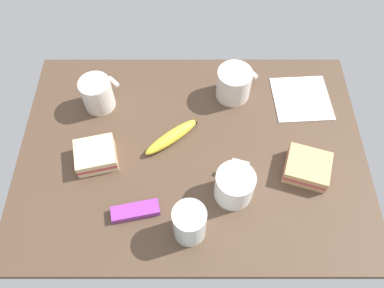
{
  "coord_description": "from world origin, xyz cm",
  "views": [
    {
      "loc": [
        0.0,
        -50.14,
        87.42
      ],
      "look_at": [
        0.0,
        0.0,
        5.0
      ],
      "focal_mm": 35.54,
      "sensor_mm": 36.0,
      "label": 1
    }
  ],
  "objects_px": {
    "sandwich_side": "(307,167)",
    "banana": "(172,137)",
    "coffee_mug_spare": "(234,83)",
    "sandwich_main": "(96,155)",
    "coffee_mug_black": "(234,185)",
    "glass_of_milk": "(189,224)",
    "coffee_mug_milky": "(97,94)",
    "paper_napkin": "(301,98)",
    "snack_bar": "(135,211)"
  },
  "relations": [
    {
      "from": "sandwich_side",
      "to": "banana",
      "type": "distance_m",
      "value": 0.35
    },
    {
      "from": "coffee_mug_spare",
      "to": "sandwich_main",
      "type": "bearing_deg",
      "value": -149.23
    },
    {
      "from": "coffee_mug_black",
      "to": "glass_of_milk",
      "type": "height_order",
      "value": "glass_of_milk"
    },
    {
      "from": "coffee_mug_milky",
      "to": "sandwich_main",
      "type": "bearing_deg",
      "value": -85.62
    },
    {
      "from": "coffee_mug_black",
      "to": "coffee_mug_milky",
      "type": "xyz_separation_m",
      "value": [
        -0.36,
        0.27,
        0.0
      ]
    },
    {
      "from": "sandwich_main",
      "to": "paper_napkin",
      "type": "relative_size",
      "value": 0.74
    },
    {
      "from": "coffee_mug_spare",
      "to": "banana",
      "type": "distance_m",
      "value": 0.23
    },
    {
      "from": "sandwich_main",
      "to": "coffee_mug_black",
      "type": "bearing_deg",
      "value": -15.42
    },
    {
      "from": "banana",
      "to": "snack_bar",
      "type": "distance_m",
      "value": 0.22
    },
    {
      "from": "coffee_mug_milky",
      "to": "coffee_mug_spare",
      "type": "distance_m",
      "value": 0.37
    },
    {
      "from": "banana",
      "to": "snack_bar",
      "type": "bearing_deg",
      "value": -111.64
    },
    {
      "from": "coffee_mug_milky",
      "to": "sandwich_side",
      "type": "height_order",
      "value": "coffee_mug_milky"
    },
    {
      "from": "coffee_mug_milky",
      "to": "glass_of_milk",
      "type": "distance_m",
      "value": 0.44
    },
    {
      "from": "paper_napkin",
      "to": "snack_bar",
      "type": "bearing_deg",
      "value": -142.48
    },
    {
      "from": "paper_napkin",
      "to": "banana",
      "type": "bearing_deg",
      "value": -159.19
    },
    {
      "from": "sandwich_side",
      "to": "snack_bar",
      "type": "bearing_deg",
      "value": -165.4
    },
    {
      "from": "coffee_mug_milky",
      "to": "sandwich_main",
      "type": "relative_size",
      "value": 0.86
    },
    {
      "from": "sandwich_side",
      "to": "paper_napkin",
      "type": "xyz_separation_m",
      "value": [
        0.03,
        0.23,
        -0.02
      ]
    },
    {
      "from": "coffee_mug_spare",
      "to": "paper_napkin",
      "type": "height_order",
      "value": "coffee_mug_spare"
    },
    {
      "from": "coffee_mug_spare",
      "to": "banana",
      "type": "height_order",
      "value": "coffee_mug_spare"
    },
    {
      "from": "coffee_mug_spare",
      "to": "glass_of_milk",
      "type": "distance_m",
      "value": 0.42
    },
    {
      "from": "banana",
      "to": "sandwich_main",
      "type": "bearing_deg",
      "value": -162.78
    },
    {
      "from": "glass_of_milk",
      "to": "banana",
      "type": "relative_size",
      "value": 0.71
    },
    {
      "from": "sandwich_side",
      "to": "banana",
      "type": "bearing_deg",
      "value": 164.51
    },
    {
      "from": "sandwich_side",
      "to": "banana",
      "type": "relative_size",
      "value": 0.86
    },
    {
      "from": "banana",
      "to": "snack_bar",
      "type": "xyz_separation_m",
      "value": [
        -0.08,
        -0.2,
        -0.01
      ]
    },
    {
      "from": "sandwich_side",
      "to": "coffee_mug_milky",
      "type": "bearing_deg",
      "value": 158.63
    },
    {
      "from": "banana",
      "to": "coffee_mug_black",
      "type": "bearing_deg",
      "value": -45.24
    },
    {
      "from": "glass_of_milk",
      "to": "snack_bar",
      "type": "relative_size",
      "value": 0.95
    },
    {
      "from": "coffee_mug_black",
      "to": "paper_napkin",
      "type": "height_order",
      "value": "coffee_mug_black"
    },
    {
      "from": "sandwich_main",
      "to": "glass_of_milk",
      "type": "relative_size",
      "value": 1.09
    },
    {
      "from": "coffee_mug_black",
      "to": "snack_bar",
      "type": "height_order",
      "value": "coffee_mug_black"
    },
    {
      "from": "coffee_mug_black",
      "to": "sandwich_main",
      "type": "distance_m",
      "value": 0.36
    },
    {
      "from": "glass_of_milk",
      "to": "paper_napkin",
      "type": "height_order",
      "value": "glass_of_milk"
    },
    {
      "from": "coffee_mug_black",
      "to": "coffee_mug_milky",
      "type": "relative_size",
      "value": 1.18
    },
    {
      "from": "paper_napkin",
      "to": "coffee_mug_spare",
      "type": "bearing_deg",
      "value": 175.22
    },
    {
      "from": "coffee_mug_spare",
      "to": "sandwich_side",
      "type": "relative_size",
      "value": 0.91
    },
    {
      "from": "sandwich_main",
      "to": "sandwich_side",
      "type": "bearing_deg",
      "value": -3.77
    },
    {
      "from": "sandwich_side",
      "to": "glass_of_milk",
      "type": "bearing_deg",
      "value": -152.02
    },
    {
      "from": "coffee_mug_black",
      "to": "sandwich_main",
      "type": "relative_size",
      "value": 1.01
    },
    {
      "from": "coffee_mug_black",
      "to": "sandwich_main",
      "type": "xyz_separation_m",
      "value": [
        -0.34,
        0.09,
        -0.02
      ]
    },
    {
      "from": "snack_bar",
      "to": "sandwich_side",
      "type": "bearing_deg",
      "value": 3.22
    },
    {
      "from": "coffee_mug_spare",
      "to": "sandwich_side",
      "type": "xyz_separation_m",
      "value": [
        0.17,
        -0.25,
        -0.03
      ]
    },
    {
      "from": "banana",
      "to": "sandwich_side",
      "type": "bearing_deg",
      "value": -15.49
    },
    {
      "from": "sandwich_main",
      "to": "snack_bar",
      "type": "relative_size",
      "value": 1.03
    },
    {
      "from": "sandwich_main",
      "to": "banana",
      "type": "relative_size",
      "value": 0.78
    },
    {
      "from": "snack_bar",
      "to": "glass_of_milk",
      "type": "bearing_deg",
      "value": -31.03
    },
    {
      "from": "sandwich_side",
      "to": "paper_napkin",
      "type": "relative_size",
      "value": 0.82
    },
    {
      "from": "snack_bar",
      "to": "coffee_mug_spare",
      "type": "bearing_deg",
      "value": 43.77
    },
    {
      "from": "coffee_mug_black",
      "to": "sandwich_side",
      "type": "relative_size",
      "value": 0.91
    }
  ]
}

